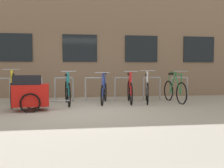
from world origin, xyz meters
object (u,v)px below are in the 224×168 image
Objects in this scene: bicycle_yellow at (12,93)px; bicycle_red at (130,91)px; bicycle_green at (175,90)px; bicycle_teal at (68,92)px; bike_trailer at (30,92)px; bicycle_blue at (104,92)px; bicycle_white at (147,91)px.

bicycle_yellow is 3.60m from bicycle_red.
bicycle_green reaches higher than bicycle_red.
bicycle_green is at bearing 1.79° from bicycle_yellow.
bicycle_teal is (1.60, 0.12, -0.01)m from bicycle_yellow.
bicycle_teal is at bearing -176.87° from bicycle_red.
bicycle_yellow reaches higher than bike_trailer.
bicycle_red reaches higher than bicycle_blue.
bicycle_blue is 0.85m from bicycle_red.
bicycle_white is at bearing 1.62° from bicycle_teal.
bicycle_yellow reaches higher than bicycle_red.
bicycle_yellow is 1.17m from bike_trailer.
bicycle_blue is at bearing 178.04° from bicycle_green.
bicycle_white reaches higher than bicycle_red.
bicycle_red is at bearing 21.93° from bike_trailer.
bicycle_red is (1.98, 0.11, -0.00)m from bicycle_teal.
bicycle_white reaches higher than bicycle_blue.
bicycle_green is 1.49m from bicycle_red.
bicycle_white is 1.02× the size of bicycle_green.
bicycle_teal is 1.99m from bicycle_red.
bicycle_blue reaches higher than bike_trailer.
bicycle_blue is at bearing 29.78° from bike_trailer.
bicycle_yellow is 5.08m from bicycle_green.
bicycle_white is 1.41m from bicycle_blue.
bicycle_teal is 3.47m from bicycle_green.
bicycle_white is 1.16× the size of bike_trailer.
bicycle_yellow is at bearing -177.33° from bicycle_white.
bicycle_white is 1.00× the size of bicycle_yellow.
bike_trailer is (-0.92, -1.06, 0.10)m from bicycle_teal.
bicycle_teal is 1.04× the size of bicycle_green.
bike_trailer is at bearing -130.91° from bicycle_teal.
bicycle_teal is (-2.55, -0.07, 0.00)m from bicycle_white.
bicycle_green is at bearing -2.75° from bicycle_red.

